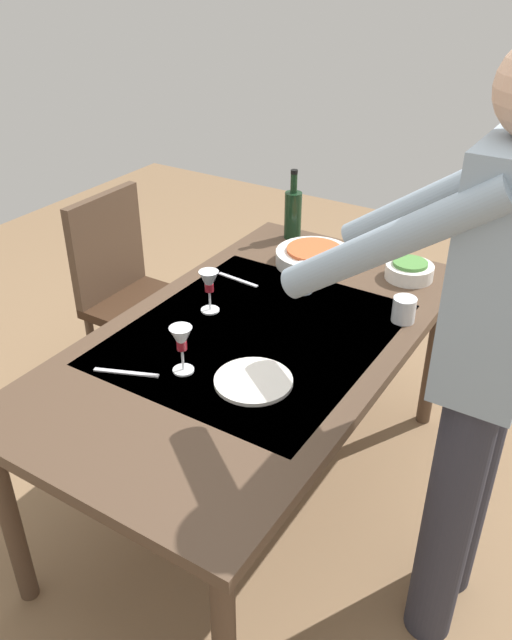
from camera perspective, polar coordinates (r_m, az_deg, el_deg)
The scene contains 14 objects.
ground_plane at distance 2.58m, azimuth 0.00°, elevation -14.88°, with size 6.00×6.00×0.00m, color #846647.
dining_table at distance 2.16m, azimuth 0.00°, elevation -2.68°, with size 1.66×0.91×0.72m.
chair_near at distance 2.88m, azimuth -11.13°, elevation 2.96°, with size 0.40×0.40×0.91m.
person_server at distance 1.71m, azimuth 19.37°, elevation -2.16°, with size 0.42×0.61×1.69m.
wine_bottle at distance 2.77m, azimuth 3.25°, elevation 9.30°, with size 0.07×0.07×0.30m.
wine_glass_left at distance 2.20m, azimuth -4.12°, elevation 3.16°, with size 0.07×0.07×0.15m.
wine_glass_right at distance 1.90m, azimuth -6.53°, elevation -1.86°, with size 0.07×0.07×0.15m.
water_cup_near_left at distance 2.35m, azimuth 4.16°, elevation 3.66°, with size 0.07×0.07×0.11m, color silver.
water_cup_near_right at distance 2.23m, azimuth 12.79°, elevation 0.89°, with size 0.08×0.08×0.09m, color silver.
serving_bowl_pasta at distance 2.57m, azimuth 5.09°, elevation 5.55°, with size 0.30×0.30×0.07m.
side_bowl_salad at distance 2.52m, azimuth 13.25°, elevation 4.26°, with size 0.18×0.18×0.07m.
dinner_plate_near at distance 1.90m, azimuth -0.23°, elevation -5.33°, with size 0.23×0.23×0.01m, color white.
table_knife at distance 1.97m, azimuth -11.26°, elevation -4.53°, with size 0.01×0.20×0.01m, color silver.
table_fork at distance 2.45m, azimuth -1.59°, elevation 3.54°, with size 0.01×0.18×0.01m, color silver.
Camera 1 is at (1.53, 0.96, 1.85)m, focal length 36.66 mm.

